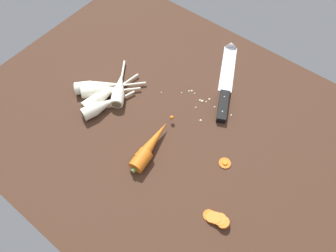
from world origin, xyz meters
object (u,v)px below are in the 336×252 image
object	(u,v)px
parsnip_outer	(100,107)
carrot_slice_stack	(216,219)
parsnip_front	(101,91)
parsnip_back	(103,96)
carrot_slice_stray_near	(225,163)
chefs_knife	(227,77)
parsnip_mid_left	(98,86)
whole_carrot	(150,147)
parsnip_mid_right	(119,89)

from	to	relation	value
parsnip_outer	carrot_slice_stack	size ratio (longest dim) A/B	2.45
parsnip_front	parsnip_outer	size ratio (longest dim) A/B	0.85
carrot_slice_stack	parsnip_back	bearing A→B (deg)	168.70
carrot_slice_stray_near	carrot_slice_stack	bearing A→B (deg)	-65.57
carrot_slice_stack	chefs_knife	bearing A→B (deg)	119.06
parsnip_back	parsnip_outer	xyz separation A→B (cm)	(2.17, -3.32, 0.00)
parsnip_mid_left	parsnip_outer	distance (cm)	7.99
chefs_knife	carrot_slice_stack	bearing A→B (deg)	-60.94
chefs_knife	parsnip_front	xyz separation A→B (cm)	(-27.54, -29.91, 1.33)
parsnip_front	parsnip_back	bearing A→B (deg)	-33.42
parsnip_back	whole_carrot	bearing A→B (deg)	-11.46
carrot_slice_stray_near	parsnip_outer	bearing A→B (deg)	-168.34
whole_carrot	carrot_slice_stray_near	xyz separation A→B (cm)	(18.76, 9.50, -1.74)
chefs_knife	parsnip_back	distance (cm)	40.38
chefs_knife	carrot_slice_stack	world-z (taller)	chefs_knife
whole_carrot	parsnip_back	world-z (taller)	whole_carrot
parsnip_mid_right	carrot_slice_stack	world-z (taller)	parsnip_mid_right
chefs_knife	carrot_slice_stray_near	world-z (taller)	chefs_knife
chefs_knife	carrot_slice_stack	size ratio (longest dim) A/B	4.63
parsnip_outer	carrot_slice_stray_near	world-z (taller)	parsnip_outer
parsnip_mid_left	parsnip_back	distance (cm)	4.29
chefs_knife	parsnip_outer	world-z (taller)	parsnip_outer
whole_carrot	parsnip_mid_left	xyz separation A→B (cm)	(-26.76, 6.65, -0.12)
parsnip_back	carrot_slice_stack	size ratio (longest dim) A/B	2.98
parsnip_mid_left	parsnip_front	bearing A→B (deg)	-21.15
chefs_knife	carrot_slice_stray_near	size ratio (longest dim) A/B	9.80
whole_carrot	parsnip_outer	xyz separation A→B (cm)	(-20.79, 1.34, -0.12)
parsnip_mid_right	carrot_slice_stack	size ratio (longest dim) A/B	2.37
parsnip_front	carrot_slice_stray_near	xyz separation A→B (cm)	(43.65, 3.57, -1.62)
parsnip_mid_right	whole_carrot	bearing A→B (deg)	-25.25
parsnip_back	carrot_slice_stack	bearing A→B (deg)	-11.30
whole_carrot	parsnip_front	world-z (taller)	whole_carrot
carrot_slice_stack	whole_carrot	bearing A→B (deg)	168.86
chefs_knife	parsnip_mid_left	xyz separation A→B (cm)	(-29.41, -29.19, 1.33)
parsnip_front	parsnip_back	size ratio (longest dim) A/B	0.70
parsnip_mid_left	carrot_slice_stray_near	size ratio (longest dim) A/B	5.30
whole_carrot	parsnip_back	distance (cm)	23.43
parsnip_front	parsnip_outer	world-z (taller)	same
whole_carrot	parsnip_mid_right	world-z (taller)	whole_carrot
carrot_slice_stack	parsnip_mid_right	bearing A→B (deg)	162.21
parsnip_mid_right	parsnip_front	bearing A→B (deg)	-136.39
parsnip_back	carrot_slice_stray_near	bearing A→B (deg)	6.62
parsnip_back	carrot_slice_stack	xyz separation A→B (cm)	(48.30, -9.65, -1.13)
whole_carrot	parsnip_mid_left	bearing A→B (deg)	166.04
parsnip_front	carrot_slice_stack	distance (cm)	51.42
parsnip_outer	parsnip_back	bearing A→B (deg)	123.15
parsnip_mid_right	carrot_slice_stray_near	size ratio (longest dim) A/B	5.01
whole_carrot	parsnip_front	size ratio (longest dim) A/B	1.42
parsnip_outer	carrot_slice_stack	bearing A→B (deg)	-7.81
chefs_knife	carrot_slice_stray_near	bearing A→B (deg)	-58.56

